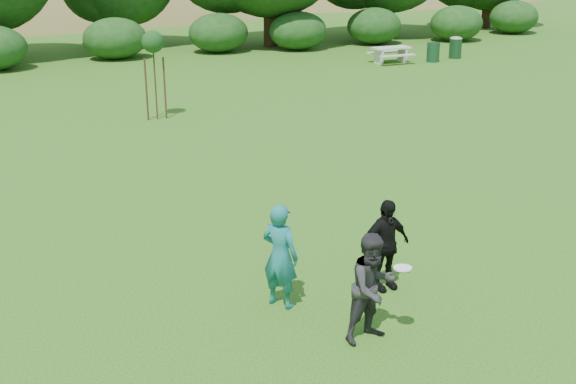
{
  "coord_description": "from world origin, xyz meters",
  "views": [
    {
      "loc": [
        -5.14,
        -8.66,
        5.62
      ],
      "look_at": [
        0.0,
        3.0,
        1.1
      ],
      "focal_mm": 45.0,
      "sensor_mm": 36.0,
      "label": 1
    }
  ],
  "objects_px": {
    "picnic_table": "(391,52)",
    "player_grey": "(373,288)",
    "sapling": "(153,44)",
    "player_black": "(385,245)",
    "trash_can_near": "(433,52)",
    "trash_can_lidded": "(455,47)",
    "player_teal": "(280,256)"
  },
  "relations": [
    {
      "from": "picnic_table",
      "to": "player_grey",
      "type": "bearing_deg",
      "value": -122.1
    },
    {
      "from": "picnic_table",
      "to": "sapling",
      "type": "bearing_deg",
      "value": -153.35
    },
    {
      "from": "player_grey",
      "to": "player_black",
      "type": "height_order",
      "value": "player_grey"
    },
    {
      "from": "player_grey",
      "to": "trash_can_near",
      "type": "bearing_deg",
      "value": 43.44
    },
    {
      "from": "player_black",
      "to": "trash_can_lidded",
      "type": "bearing_deg",
      "value": 46.95
    },
    {
      "from": "trash_can_lidded",
      "to": "player_black",
      "type": "bearing_deg",
      "value": -128.78
    },
    {
      "from": "player_grey",
      "to": "trash_can_lidded",
      "type": "relative_size",
      "value": 1.59
    },
    {
      "from": "player_black",
      "to": "picnic_table",
      "type": "xyz_separation_m",
      "value": [
        12.21,
        19.74,
        -0.27
      ]
    },
    {
      "from": "player_teal",
      "to": "picnic_table",
      "type": "height_order",
      "value": "player_teal"
    },
    {
      "from": "picnic_table",
      "to": "trash_can_near",
      "type": "bearing_deg",
      "value": -11.96
    },
    {
      "from": "sapling",
      "to": "trash_can_lidded",
      "type": "xyz_separation_m",
      "value": [
        16.43,
        6.43,
        -1.88
      ]
    },
    {
      "from": "player_grey",
      "to": "player_black",
      "type": "bearing_deg",
      "value": 42.75
    },
    {
      "from": "trash_can_near",
      "to": "trash_can_lidded",
      "type": "distance_m",
      "value": 1.69
    },
    {
      "from": "player_teal",
      "to": "player_black",
      "type": "distance_m",
      "value": 1.84
    },
    {
      "from": "player_teal",
      "to": "picnic_table",
      "type": "distance_m",
      "value": 24.1
    },
    {
      "from": "player_teal",
      "to": "player_grey",
      "type": "xyz_separation_m",
      "value": [
        0.82,
        -1.49,
        -0.03
      ]
    },
    {
      "from": "player_grey",
      "to": "picnic_table",
      "type": "bearing_deg",
      "value": 47.87
    },
    {
      "from": "trash_can_lidded",
      "to": "sapling",
      "type": "bearing_deg",
      "value": -158.62
    },
    {
      "from": "player_grey",
      "to": "trash_can_near",
      "type": "xyz_separation_m",
      "value": [
        15.28,
        20.64,
        -0.38
      ]
    },
    {
      "from": "player_teal",
      "to": "sapling",
      "type": "bearing_deg",
      "value": -39.87
    },
    {
      "from": "player_grey",
      "to": "player_black",
      "type": "distance_m",
      "value": 1.67
    },
    {
      "from": "player_grey",
      "to": "trash_can_near",
      "type": "distance_m",
      "value": 25.68
    },
    {
      "from": "trash_can_lidded",
      "to": "trash_can_near",
      "type": "bearing_deg",
      "value": -163.68
    },
    {
      "from": "player_black",
      "to": "picnic_table",
      "type": "height_order",
      "value": "player_black"
    },
    {
      "from": "player_grey",
      "to": "sapling",
      "type": "bearing_deg",
      "value": 78.13
    },
    {
      "from": "player_black",
      "to": "sapling",
      "type": "height_order",
      "value": "sapling"
    },
    {
      "from": "player_teal",
      "to": "trash_can_near",
      "type": "bearing_deg",
      "value": -74.34
    },
    {
      "from": "player_teal",
      "to": "sapling",
      "type": "relative_size",
      "value": 0.61
    },
    {
      "from": "trash_can_near",
      "to": "sapling",
      "type": "distance_m",
      "value": 16.09
    },
    {
      "from": "trash_can_near",
      "to": "sapling",
      "type": "xyz_separation_m",
      "value": [
        -14.81,
        -5.96,
        1.97
      ]
    },
    {
      "from": "trash_can_near",
      "to": "trash_can_lidded",
      "type": "bearing_deg",
      "value": 16.32
    },
    {
      "from": "trash_can_near",
      "to": "trash_can_lidded",
      "type": "relative_size",
      "value": 0.86
    }
  ]
}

